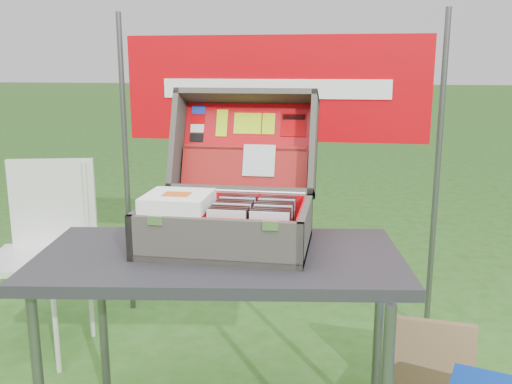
% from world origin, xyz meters
% --- Properties ---
extents(table, '(1.33, 0.80, 0.79)m').
position_xyz_m(table, '(-0.04, -0.08, 0.39)').
color(table, '#242428').
rests_on(table, ground).
extents(table_top, '(1.33, 0.80, 0.04)m').
position_xyz_m(table_top, '(-0.04, -0.08, 0.77)').
color(table_top, '#242428').
rests_on(table_top, ground).
extents(table_leg_bl, '(0.04, 0.04, 0.75)m').
position_xyz_m(table_leg_bl, '(-0.60, 0.17, 0.37)').
color(table_leg_bl, '#59595B').
rests_on(table_leg_bl, ground).
extents(table_leg_br, '(0.04, 0.04, 0.75)m').
position_xyz_m(table_leg_br, '(0.53, 0.17, 0.37)').
color(table_leg_br, '#59595B').
rests_on(table_leg_br, ground).
extents(suitcase, '(0.59, 0.58, 0.52)m').
position_xyz_m(suitcase, '(-0.03, 0.05, 1.05)').
color(suitcase, '#56524A').
rests_on(suitcase, table).
extents(suitcase_base_bottom, '(0.59, 0.42, 0.02)m').
position_xyz_m(suitcase_base_bottom, '(-0.03, -0.01, 0.80)').
color(suitcase_base_bottom, '#56524A').
rests_on(suitcase_base_bottom, table_top).
extents(suitcase_base_wall_front, '(0.59, 0.02, 0.16)m').
position_xyz_m(suitcase_base_wall_front, '(-0.03, -0.20, 0.86)').
color(suitcase_base_wall_front, '#56524A').
rests_on(suitcase_base_wall_front, table_top).
extents(suitcase_base_wall_back, '(0.59, 0.02, 0.16)m').
position_xyz_m(suitcase_base_wall_back, '(-0.03, 0.19, 0.86)').
color(suitcase_base_wall_back, '#56524A').
rests_on(suitcase_base_wall_back, table_top).
extents(suitcase_base_wall_left, '(0.02, 0.42, 0.16)m').
position_xyz_m(suitcase_base_wall_left, '(-0.31, -0.01, 0.86)').
color(suitcase_base_wall_left, '#56524A').
rests_on(suitcase_base_wall_left, table_top).
extents(suitcase_base_wall_right, '(0.02, 0.42, 0.16)m').
position_xyz_m(suitcase_base_wall_right, '(0.25, -0.01, 0.86)').
color(suitcase_base_wall_right, '#56524A').
rests_on(suitcase_base_wall_right, table_top).
extents(suitcase_liner_floor, '(0.54, 0.37, 0.01)m').
position_xyz_m(suitcase_liner_floor, '(-0.03, -0.01, 0.81)').
color(suitcase_liner_floor, red).
rests_on(suitcase_liner_floor, suitcase_base_bottom).
extents(suitcase_latch_left, '(0.05, 0.01, 0.03)m').
position_xyz_m(suitcase_latch_left, '(-0.22, -0.22, 0.93)').
color(suitcase_latch_left, silver).
rests_on(suitcase_latch_left, suitcase_base_wall_front).
extents(suitcase_latch_right, '(0.05, 0.01, 0.03)m').
position_xyz_m(suitcase_latch_right, '(0.16, -0.22, 0.93)').
color(suitcase_latch_right, silver).
rests_on(suitcase_latch_right, suitcase_base_wall_front).
extents(suitcase_hinge, '(0.53, 0.02, 0.02)m').
position_xyz_m(suitcase_hinge, '(-0.03, 0.20, 0.94)').
color(suitcase_hinge, silver).
rests_on(suitcase_hinge, suitcase_base_wall_back).
extents(suitcase_lid_back, '(0.59, 0.17, 0.40)m').
position_xyz_m(suitcase_lid_back, '(-0.03, 0.41, 1.09)').
color(suitcase_lid_back, '#56524A').
rests_on(suitcase_lid_back, suitcase_base_wall_back).
extents(suitcase_lid_rim_far, '(0.59, 0.16, 0.08)m').
position_xyz_m(suitcase_lid_rim_far, '(-0.03, 0.42, 1.30)').
color(suitcase_lid_rim_far, '#56524A').
rests_on(suitcase_lid_rim_far, suitcase_lid_back).
extents(suitcase_lid_rim_near, '(0.59, 0.16, 0.08)m').
position_xyz_m(suitcase_lid_rim_near, '(-0.03, 0.28, 0.93)').
color(suitcase_lid_rim_near, '#56524A').
rests_on(suitcase_lid_rim_near, suitcase_lid_back).
extents(suitcase_lid_rim_left, '(0.02, 0.29, 0.45)m').
position_xyz_m(suitcase_lid_rim_left, '(-0.31, 0.35, 1.11)').
color(suitcase_lid_rim_left, '#56524A').
rests_on(suitcase_lid_rim_left, suitcase_lid_back).
extents(suitcase_lid_rim_right, '(0.02, 0.29, 0.45)m').
position_xyz_m(suitcase_lid_rim_right, '(0.25, 0.35, 1.11)').
color(suitcase_lid_rim_right, '#56524A').
rests_on(suitcase_lid_rim_right, suitcase_lid_back).
extents(suitcase_lid_liner, '(0.54, 0.14, 0.35)m').
position_xyz_m(suitcase_lid_liner, '(-0.03, 0.40, 1.09)').
color(suitcase_lid_liner, red).
rests_on(suitcase_lid_liner, suitcase_lid_back).
extents(suitcase_liner_wall_front, '(0.54, 0.01, 0.13)m').
position_xyz_m(suitcase_liner_wall_front, '(-0.03, -0.19, 0.88)').
color(suitcase_liner_wall_front, red).
rests_on(suitcase_liner_wall_front, suitcase_base_bottom).
extents(suitcase_liner_wall_back, '(0.54, 0.01, 0.13)m').
position_xyz_m(suitcase_liner_wall_back, '(-0.03, 0.18, 0.88)').
color(suitcase_liner_wall_back, red).
rests_on(suitcase_liner_wall_back, suitcase_base_bottom).
extents(suitcase_liner_wall_left, '(0.01, 0.37, 0.13)m').
position_xyz_m(suitcase_liner_wall_left, '(-0.29, -0.01, 0.88)').
color(suitcase_liner_wall_left, red).
rests_on(suitcase_liner_wall_left, suitcase_base_bottom).
extents(suitcase_liner_wall_right, '(0.01, 0.37, 0.13)m').
position_xyz_m(suitcase_liner_wall_right, '(0.24, -0.01, 0.88)').
color(suitcase_liner_wall_right, red).
rests_on(suitcase_liner_wall_right, suitcase_base_bottom).
extents(suitcase_lid_pocket, '(0.52, 0.09, 0.17)m').
position_xyz_m(suitcase_lid_pocket, '(-0.03, 0.35, 1.01)').
color(suitcase_lid_pocket, maroon).
rests_on(suitcase_lid_pocket, suitcase_lid_liner).
extents(suitcase_pocket_edge, '(0.51, 0.03, 0.03)m').
position_xyz_m(suitcase_pocket_edge, '(-0.03, 0.37, 1.09)').
color(suitcase_pocket_edge, maroon).
rests_on(suitcase_pocket_edge, suitcase_lid_pocket).
extents(suitcase_pocket_cd, '(0.13, 0.06, 0.13)m').
position_xyz_m(suitcase_pocket_cd, '(0.04, 0.34, 1.04)').
color(suitcase_pocket_cd, silver).
rests_on(suitcase_pocket_cd, suitcase_lid_pocket).
extents(lid_sticker_cc_a, '(0.06, 0.02, 0.03)m').
position_xyz_m(lid_sticker_cc_a, '(-0.24, 0.45, 1.24)').
color(lid_sticker_cc_a, '#1933B2').
rests_on(lid_sticker_cc_a, suitcase_lid_liner).
extents(lid_sticker_cc_b, '(0.06, 0.02, 0.03)m').
position_xyz_m(lid_sticker_cc_b, '(-0.24, 0.43, 1.20)').
color(lid_sticker_cc_b, '#C40003').
rests_on(lid_sticker_cc_b, suitcase_lid_liner).
extents(lid_sticker_cc_c, '(0.06, 0.02, 0.03)m').
position_xyz_m(lid_sticker_cc_c, '(-0.24, 0.42, 1.16)').
color(lid_sticker_cc_c, white).
rests_on(lid_sticker_cc_c, suitcase_lid_liner).
extents(lid_sticker_cc_d, '(0.06, 0.02, 0.03)m').
position_xyz_m(lid_sticker_cc_d, '(-0.24, 0.40, 1.12)').
color(lid_sticker_cc_d, black).
rests_on(lid_sticker_cc_d, suitcase_lid_liner).
extents(lid_card_neon_tall, '(0.05, 0.04, 0.11)m').
position_xyz_m(lid_card_neon_tall, '(-0.14, 0.43, 1.18)').
color(lid_card_neon_tall, '#C3F712').
rests_on(lid_card_neon_tall, suitcase_lid_liner).
extents(lid_card_neon_main, '(0.12, 0.03, 0.08)m').
position_xyz_m(lid_card_neon_main, '(-0.03, 0.43, 1.18)').
color(lid_card_neon_main, '#C3F712').
rests_on(lid_card_neon_main, suitcase_lid_liner).
extents(lid_card_neon_small, '(0.05, 0.03, 0.08)m').
position_xyz_m(lid_card_neon_small, '(0.06, 0.43, 1.18)').
color(lid_card_neon_small, '#C3F712').
rests_on(lid_card_neon_small, suitcase_lid_liner).
extents(lid_sticker_band, '(0.10, 0.04, 0.10)m').
position_xyz_m(lid_sticker_band, '(0.17, 0.43, 1.18)').
color(lid_sticker_band, '#C40003').
rests_on(lid_sticker_band, suitcase_lid_liner).
extents(lid_sticker_band_bar, '(0.09, 0.01, 0.02)m').
position_xyz_m(lid_sticker_band_bar, '(0.17, 0.44, 1.21)').
color(lid_sticker_band_bar, black).
rests_on(lid_sticker_band_bar, suitcase_lid_liner).
extents(cd_left_0, '(0.13, 0.01, 0.15)m').
position_xyz_m(cd_left_0, '(0.01, -0.17, 0.89)').
color(cd_left_0, silver).
rests_on(cd_left_0, suitcase_liner_floor).
extents(cd_left_1, '(0.13, 0.01, 0.15)m').
position_xyz_m(cd_left_1, '(0.01, -0.14, 0.89)').
color(cd_left_1, black).
rests_on(cd_left_1, suitcase_liner_floor).
extents(cd_left_2, '(0.13, 0.01, 0.15)m').
position_xyz_m(cd_left_2, '(0.01, -0.12, 0.89)').
color(cd_left_2, black).
rests_on(cd_left_2, suitcase_liner_floor).
extents(cd_left_3, '(0.13, 0.01, 0.15)m').
position_xyz_m(cd_left_3, '(0.01, -0.10, 0.89)').
color(cd_left_3, black).
rests_on(cd_left_3, suitcase_liner_floor).
extents(cd_left_4, '(0.13, 0.01, 0.15)m').
position_xyz_m(cd_left_4, '(0.01, -0.08, 0.89)').
color(cd_left_4, silver).
rests_on(cd_left_4, suitcase_liner_floor).
extents(cd_left_5, '(0.13, 0.01, 0.15)m').
position_xyz_m(cd_left_5, '(0.01, -0.05, 0.89)').
color(cd_left_5, black).
rests_on(cd_left_5, suitcase_liner_floor).
extents(cd_left_6, '(0.13, 0.01, 0.15)m').
position_xyz_m(cd_left_6, '(0.01, -0.03, 0.89)').
color(cd_left_6, black).
rests_on(cd_left_6, suitcase_liner_floor).
extents(cd_left_7, '(0.13, 0.01, 0.15)m').
position_xyz_m(cd_left_7, '(0.01, -0.01, 0.89)').
color(cd_left_7, black).
rests_on(cd_left_7, suitcase_liner_floor).
extents(cd_left_8, '(0.13, 0.01, 0.15)m').
position_xyz_m(cd_left_8, '(0.01, 0.02, 0.89)').
color(cd_left_8, silver).
rests_on(cd_left_8, suitcase_liner_floor).
extents(cd_left_9, '(0.13, 0.01, 0.15)m').
position_xyz_m(cd_left_9, '(0.01, 0.04, 0.89)').
color(cd_left_9, black).
rests_on(cd_left_9, suitcase_liner_floor).
extents(cd_left_10, '(0.13, 0.01, 0.15)m').
position_xyz_m(cd_left_10, '(0.01, 0.06, 0.89)').
color(cd_left_10, black).
rests_on(cd_left_10, suitcase_liner_floor).
extents(cd_right_0, '(0.13, 0.01, 0.15)m').
position_xyz_m(cd_right_0, '(0.15, -0.17, 0.89)').
color(cd_right_0, silver).
rests_on(cd_right_0, suitcase_liner_floor).
extents(cd_right_1, '(0.13, 0.01, 0.15)m').
position_xyz_m(cd_right_1, '(0.15, -0.14, 0.89)').
color(cd_right_1, black).
rests_on(cd_right_1, suitcase_liner_floor).
extents(cd_right_2, '(0.13, 0.01, 0.15)m').
position_xyz_m(cd_right_2, '(0.15, -0.12, 0.89)').
color(cd_right_2, black).
rests_on(cd_right_2, suitcase_liner_floor).
extents(cd_right_3, '(0.13, 0.01, 0.15)m').
position_xyz_m(cd_right_3, '(0.15, -0.10, 0.89)').
color(cd_right_3, black).
rests_on(cd_right_3, suitcase_liner_floor).
extents(cd_right_4, '(0.13, 0.01, 0.15)m').
position_xyz_m(cd_right_4, '(0.15, -0.08, 0.89)').
color(cd_right_4, silver).
rests_on(cd_right_4, suitcase_liner_floor).
extents(cd_right_5, '(0.13, 0.01, 0.15)m').
position_xyz_m(cd_right_5, '(0.15, -0.05, 0.89)').
color(cd_right_5, black).
rests_on(cd_right_5, suitcase_liner_floor).
extents(cd_right_6, '(0.13, 0.01, 0.15)m').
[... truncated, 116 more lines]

